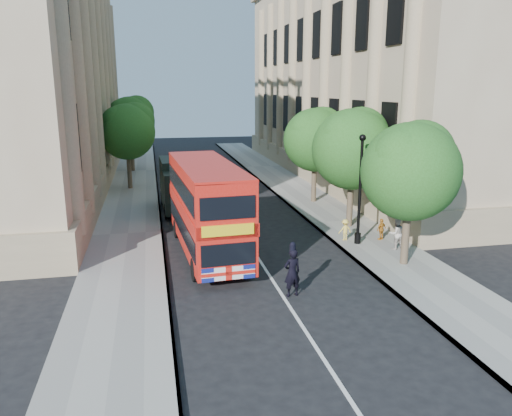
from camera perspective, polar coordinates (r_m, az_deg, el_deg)
ground at (r=17.42m, az=3.98°, el=-11.35°), size 120.00×120.00×0.00m
pavement_right at (r=28.10m, az=9.69°, el=-1.57°), size 3.50×80.00×0.12m
pavement_left at (r=26.22m, az=-14.42°, el=-2.92°), size 3.50×80.00×0.12m
building_right at (r=43.22m, az=13.46°, el=15.50°), size 12.00×38.00×18.00m
building_left at (r=40.29m, az=-26.36°, el=14.66°), size 12.00×38.00×18.00m
tree_right_near at (r=21.12m, az=17.32°, el=4.59°), size 4.00×4.00×6.08m
tree_right_mid at (r=26.44m, az=11.03°, el=7.10°), size 4.20×4.20×6.37m
tree_right_far at (r=32.03m, az=6.83°, el=8.13°), size 4.00×4.00×6.15m
tree_left_far at (r=37.33m, az=-14.48°, el=8.78°), size 4.00×4.00×6.30m
tree_left_back at (r=45.29m, az=-14.13°, el=9.92°), size 4.20×4.20×6.65m
lamp_post at (r=23.66m, az=11.78°, el=1.56°), size 0.32×0.32×5.16m
double_decker_bus at (r=22.16m, az=-5.64°, el=0.24°), size 2.85×8.88×4.04m
box_van at (r=30.45m, az=-8.60°, el=2.45°), size 2.35×5.45×3.08m
police_constable at (r=18.04m, az=4.16°, el=-7.38°), size 0.73×0.56×1.78m
woman_pedestrian at (r=23.64m, az=15.72°, el=-2.81°), size 0.76×0.61×1.47m
child_a at (r=24.93m, az=14.13°, el=-2.36°), size 0.67×0.50×1.05m
child_b at (r=24.51m, az=10.13°, el=-2.46°), size 0.71×0.47×1.03m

